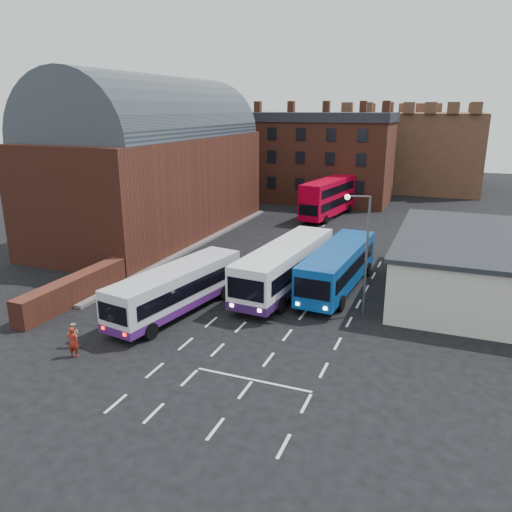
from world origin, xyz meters
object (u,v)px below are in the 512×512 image
at_px(bus_blue, 338,265).
at_px(pedestrian_red, 73,342).
at_px(bus_white_outbound, 177,287).
at_px(street_lamp, 363,245).
at_px(bus_red_double, 328,198).
at_px(bus_white_inbound, 286,264).
at_px(pedestrian_beige, 73,335).

distance_m(bus_blue, pedestrian_red, 18.77).
bearing_deg(pedestrian_red, bus_white_outbound, -120.21).
relative_size(street_lamp, pedestrian_red, 4.56).
relative_size(bus_red_double, pedestrian_red, 6.77).
height_order(bus_white_inbound, bus_red_double, bus_red_double).
relative_size(bus_white_inbound, bus_red_double, 1.09).
distance_m(bus_white_outbound, bus_red_double, 32.42).
xyz_separation_m(pedestrian_red, pedestrian_beige, (-0.80, 0.93, -0.14)).
height_order(street_lamp, pedestrian_red, street_lamp).
distance_m(street_lamp, pedestrian_beige, 17.74).
xyz_separation_m(bus_white_inbound, street_lamp, (5.82, -2.64, 2.72)).
height_order(bus_white_outbound, pedestrian_beige, bus_white_outbound).
bearing_deg(bus_white_outbound, street_lamp, 28.42).
height_order(bus_red_double, street_lamp, street_lamp).
xyz_separation_m(bus_white_outbound, pedestrian_red, (-2.09, -7.37, -0.91)).
xyz_separation_m(bus_red_double, street_lamp, (9.06, -28.59, 2.31)).
relative_size(bus_white_inbound, bus_blue, 1.07).
height_order(bus_white_outbound, pedestrian_red, bus_white_outbound).
distance_m(bus_white_outbound, pedestrian_beige, 7.13).
bearing_deg(bus_white_outbound, bus_blue, 51.95).
bearing_deg(bus_white_inbound, pedestrian_red, 66.71).
bearing_deg(pedestrian_red, pedestrian_beige, -63.85).
height_order(street_lamp, pedestrian_beige, street_lamp).
distance_m(bus_white_inbound, pedestrian_beige, 15.25).
xyz_separation_m(street_lamp, pedestrian_red, (-13.15, -11.13, -3.88)).
relative_size(bus_white_outbound, bus_blue, 0.95).
bearing_deg(bus_blue, bus_white_outbound, 45.51).
xyz_separation_m(bus_red_double, pedestrian_red, (-4.08, -39.72, -1.56)).
bearing_deg(bus_blue, street_lamp, 122.43).
relative_size(bus_white_inbound, street_lamp, 1.62).
height_order(bus_white_outbound, bus_white_inbound, bus_white_inbound).
distance_m(bus_blue, pedestrian_beige, 18.51).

